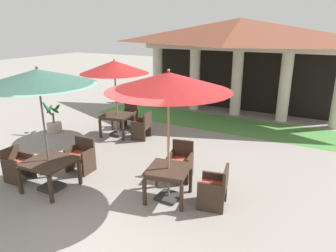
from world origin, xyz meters
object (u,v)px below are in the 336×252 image
at_px(patio_umbrella_near_foreground, 114,68).
at_px(patio_chair_mid_left_west, 18,165).
at_px(patio_chair_mid_left_north, 81,156).
at_px(patio_table_mid_left, 49,164).
at_px(patio_chair_near_foreground_east, 142,127).
at_px(patio_chair_near_foreground_north, 129,117).
at_px(patio_table_near_foreground, 117,117).
at_px(patio_chair_mid_right_north, 181,163).
at_px(potted_palm_left_edge, 54,124).
at_px(patio_chair_mid_right_east, 215,189).
at_px(patio_umbrella_mid_right, 168,83).
at_px(patio_umbrella_mid_left, 38,78).
at_px(patio_table_mid_right, 168,172).

distance_m(patio_umbrella_near_foreground, patio_chair_mid_left_west, 4.32).
relative_size(patio_umbrella_near_foreground, patio_chair_mid_left_north, 3.03).
height_order(patio_umbrella_near_foreground, patio_table_mid_left, patio_umbrella_near_foreground).
bearing_deg(patio_chair_near_foreground_east, patio_chair_mid_left_north, 169.37).
relative_size(patio_chair_near_foreground_north, patio_chair_mid_left_north, 1.04).
bearing_deg(patio_chair_mid_left_west, patio_umbrella_near_foreground, 174.64).
xyz_separation_m(patio_umbrella_near_foreground, patio_chair_mid_left_west, (-0.11, -3.85, -1.97)).
bearing_deg(patio_table_near_foreground, patio_chair_near_foreground_north, 99.75).
bearing_deg(patio_chair_mid_right_north, potted_palm_left_edge, -21.74).
bearing_deg(potted_palm_left_edge, patio_chair_near_foreground_east, 16.82).
bearing_deg(patio_chair_near_foreground_east, patio_chair_mid_right_east, -137.11).
bearing_deg(patio_umbrella_mid_right, patio_table_mid_left, -159.89).
xyz_separation_m(patio_chair_mid_right_north, potted_palm_left_edge, (-5.62, 1.02, -0.13)).
relative_size(patio_chair_mid_right_east, potted_palm_left_edge, 0.79).
bearing_deg(patio_chair_mid_left_north, patio_chair_mid_right_east, 177.64).
height_order(patio_table_near_foreground, patio_table_mid_left, patio_table_near_foreground).
bearing_deg(patio_chair_near_foreground_north, patio_umbrella_mid_left, 93.61).
bearing_deg(patio_umbrella_mid_left, patio_chair_near_foreground_east, 90.37).
xyz_separation_m(patio_table_near_foreground, patio_umbrella_mid_left, (0.96, -3.78, 1.96)).
distance_m(patio_umbrella_mid_left, patio_chair_mid_left_north, 2.45).
relative_size(patio_table_mid_right, potted_palm_left_edge, 0.90).
relative_size(patio_chair_mid_left_north, patio_chair_mid_right_east, 0.96).
distance_m(patio_table_near_foreground, patio_umbrella_mid_right, 4.95).
distance_m(patio_chair_near_foreground_east, patio_chair_mid_left_west, 4.14).
xyz_separation_m(patio_chair_mid_left_west, patio_umbrella_mid_right, (3.68, 1.03, 2.21)).
relative_size(patio_chair_near_foreground_north, patio_chair_mid_right_north, 0.98).
relative_size(patio_chair_near_foreground_east, potted_palm_left_edge, 0.79).
distance_m(patio_chair_mid_left_west, potted_palm_left_edge, 3.72).
distance_m(patio_table_mid_left, patio_chair_mid_left_north, 1.10).
distance_m(patio_umbrella_near_foreground, patio_chair_mid_left_north, 3.45).
bearing_deg(patio_umbrella_near_foreground, patio_umbrella_mid_left, -75.77).
bearing_deg(patio_table_mid_left, potted_palm_left_edge, 137.16).
height_order(patio_table_mid_left, patio_chair_mid_left_north, patio_chair_mid_left_north).
xyz_separation_m(patio_table_mid_left, patio_umbrella_mid_right, (2.62, 0.96, 1.96)).
bearing_deg(patio_chair_mid_left_west, patio_chair_mid_left_north, 135.11).
height_order(patio_umbrella_mid_left, potted_palm_left_edge, patio_umbrella_mid_left).
distance_m(patio_chair_mid_left_west, patio_table_mid_right, 3.83).
xyz_separation_m(patio_table_near_foreground, patio_umbrella_near_foreground, (0.00, -0.00, 1.70)).
relative_size(patio_umbrella_near_foreground, patio_chair_mid_left_west, 3.19).
xyz_separation_m(patio_umbrella_near_foreground, patio_chair_near_foreground_east, (0.93, 0.16, -1.94)).
bearing_deg(patio_table_mid_right, patio_table_mid_left, -159.89).
xyz_separation_m(patio_chair_near_foreground_north, patio_chair_mid_left_north, (1.05, -3.64, 0.00)).
height_order(patio_umbrella_mid_left, patio_chair_mid_left_west, patio_umbrella_mid_left).
bearing_deg(patio_umbrella_mid_left, potted_palm_left_edge, 137.16).
height_order(patio_table_mid_left, patio_umbrella_mid_left, patio_umbrella_mid_left).
xyz_separation_m(patio_umbrella_near_foreground, patio_umbrella_mid_left, (0.96, -3.78, 0.26)).
height_order(patio_table_mid_left, patio_table_mid_right, patio_table_mid_right).
bearing_deg(patio_chair_mid_left_west, patio_table_near_foreground, 174.64).
distance_m(patio_chair_near_foreground_north, patio_chair_mid_right_north, 4.48).
xyz_separation_m(patio_chair_mid_left_north, patio_chair_mid_right_north, (2.48, 0.88, 0.01)).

